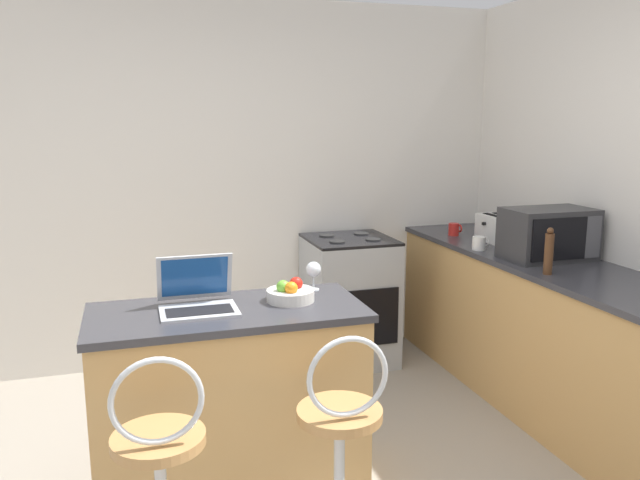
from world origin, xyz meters
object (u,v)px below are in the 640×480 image
Objects in this scene: bar_stool_far at (341,457)px; laptop at (197,295)px; toaster at (496,228)px; mug_white at (479,243)px; mug_red at (454,229)px; fruit_bowl at (291,293)px; microwave at (548,234)px; stove_range at (349,300)px; wine_glass_tall at (314,270)px; pepper_mill at (549,252)px.

laptop reaches higher than bar_stool_far.
toaster is 2.56× the size of mug_white.
laptop is 2.36m from mug_red.
fruit_bowl is at bearing 93.50° from bar_stool_far.
laptop is at bearing -158.53° from mug_white.
laptop is 2.05m from mug_white.
bar_stool_far is 2.05m from mug_white.
mug_red is at bearing 99.92° from microwave.
stove_range is 6.44× the size of wine_glass_tall.
bar_stool_far is 2.16m from stove_range.
bar_stool_far is 2.40m from toaster.
mug_white is (-0.10, -0.51, -0.00)m from mug_red.
laptop is 1.92m from stove_range.
fruit_bowl is 0.86× the size of pepper_mill.
microwave is 0.45m from mug_white.
microwave is at bearing -80.08° from mug_red.
stove_range is (-0.94, 0.41, -0.56)m from toaster.
microwave reaches higher than fruit_bowl.
pepper_mill is at bearing -93.99° from mug_red.
pepper_mill is (0.69, -1.32, 0.59)m from stove_range.
wine_glass_tall is (0.16, 0.15, 0.06)m from fruit_bowl.
microwave is 2.00× the size of pepper_mill.
laptop reaches higher than fruit_bowl.
wine_glass_tall is at bearing -141.57° from mug_red.
microwave is 5.04× the size of mug_white.
bar_stool_far is 2.89× the size of laptop.
bar_stool_far is at bearing -154.19° from pepper_mill.
pepper_mill is (1.92, 0.07, 0.07)m from laptop.
mug_white is at bearing 91.17° from pepper_mill.
microwave reaches higher than wine_glass_tall.
mug_white is at bearing 21.47° from laptop.
bar_stool_far is at bearing -128.94° from mug_red.
laptop is at bearing 126.74° from bar_stool_far.
stove_range is at bearing 117.51° from pepper_mill.
microwave is at bearing -47.26° from stove_range.
wine_glass_tall reaches higher than fruit_bowl.
toaster reaches higher than stove_range.
pepper_mill is at bearing 25.81° from bar_stool_far.
stove_range is (-0.92, 1.00, -0.62)m from microwave.
laptop is 1.92m from pepper_mill.
mug_white reaches higher than stove_range.
mug_red is (1.53, 1.89, 0.51)m from bar_stool_far.
toaster is at bearing 29.62° from fruit_bowl.
toaster is 2.83× the size of mug_red.
bar_stool_far is 0.80m from fruit_bowl.
mug_white is at bearing 44.01° from bar_stool_far.
laptop is at bearing -155.88° from toaster.
fruit_bowl reaches higher than bar_stool_far.
bar_stool_far is 1.06× the size of stove_range.
mug_red is at bearing 79.20° from mug_white.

